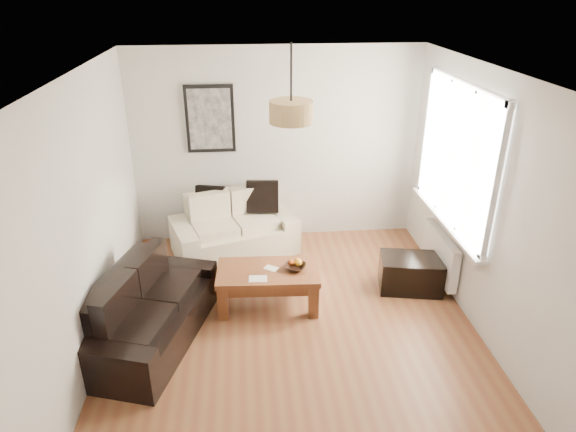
{
  "coord_description": "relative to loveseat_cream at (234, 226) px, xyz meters",
  "views": [
    {
      "loc": [
        -0.45,
        -4.21,
        3.31
      ],
      "look_at": [
        0.0,
        0.6,
        1.05
      ],
      "focal_mm": 31.57,
      "sensor_mm": 36.0,
      "label": 1
    }
  ],
  "objects": [
    {
      "name": "floor",
      "position": [
        0.6,
        -1.78,
        -0.39
      ],
      "size": [
        4.5,
        4.5,
        0.0
      ],
      "primitive_type": "plane",
      "color": "brown",
      "rests_on": "ground"
    },
    {
      "name": "ceiling",
      "position": [
        0.6,
        -1.78,
        2.21
      ],
      "size": [
        3.8,
        4.5,
        0.0
      ],
      "primitive_type": null,
      "color": "white",
      "rests_on": "floor"
    },
    {
      "name": "wall_back",
      "position": [
        0.6,
        0.47,
        0.91
      ],
      "size": [
        3.8,
        0.04,
        2.6
      ],
      "primitive_type": null,
      "color": "silver",
      "rests_on": "floor"
    },
    {
      "name": "wall_front",
      "position": [
        0.6,
        -4.03,
        0.91
      ],
      "size": [
        3.8,
        0.04,
        2.6
      ],
      "primitive_type": null,
      "color": "silver",
      "rests_on": "floor"
    },
    {
      "name": "wall_left",
      "position": [
        -1.3,
        -1.78,
        0.91
      ],
      "size": [
        0.04,
        4.5,
        2.6
      ],
      "primitive_type": null,
      "color": "silver",
      "rests_on": "floor"
    },
    {
      "name": "wall_right",
      "position": [
        2.5,
        -1.78,
        0.91
      ],
      "size": [
        0.04,
        4.5,
        2.6
      ],
      "primitive_type": null,
      "color": "silver",
      "rests_on": "floor"
    },
    {
      "name": "window_bay",
      "position": [
        2.46,
        -0.98,
        1.21
      ],
      "size": [
        0.14,
        1.9,
        1.6
      ],
      "primitive_type": null,
      "color": "white",
      "rests_on": "wall_right"
    },
    {
      "name": "radiator",
      "position": [
        2.42,
        -0.98,
        -0.01
      ],
      "size": [
        0.1,
        0.9,
        0.52
      ],
      "primitive_type": "cube",
      "color": "white",
      "rests_on": "wall_right"
    },
    {
      "name": "poster",
      "position": [
        -0.25,
        0.44,
        1.31
      ],
      "size": [
        0.62,
        0.04,
        0.87
      ],
      "primitive_type": null,
      "color": "black",
      "rests_on": "wall_back"
    },
    {
      "name": "pendant_shade",
      "position": [
        0.6,
        -1.48,
        1.84
      ],
      "size": [
        0.4,
        0.4,
        0.2
      ],
      "primitive_type": "cylinder",
      "color": "tan",
      "rests_on": "ceiling"
    },
    {
      "name": "loveseat_cream",
      "position": [
        0.0,
        0.0,
        0.0
      ],
      "size": [
        1.74,
        1.29,
        0.77
      ],
      "primitive_type": null,
      "rotation": [
        0.0,
        0.0,
        0.32
      ],
      "color": "beige",
      "rests_on": "floor"
    },
    {
      "name": "sofa_leather",
      "position": [
        -0.83,
        -1.75,
        -0.02
      ],
      "size": [
        1.29,
        1.86,
        0.73
      ],
      "primitive_type": null,
      "rotation": [
        0.0,
        0.0,
        1.27
      ],
      "color": "black",
      "rests_on": "floor"
    },
    {
      "name": "coffee_table",
      "position": [
        0.38,
        -1.27,
        -0.16
      ],
      "size": [
        1.13,
        0.66,
        0.45
      ],
      "primitive_type": null,
      "rotation": [
        0.0,
        0.0,
        -0.05
      ],
      "color": "brown",
      "rests_on": "floor"
    },
    {
      "name": "ottoman",
      "position": [
        2.05,
        -1.08,
        -0.19
      ],
      "size": [
        0.77,
        0.57,
        0.4
      ],
      "primitive_type": "cube",
      "rotation": [
        0.0,
        0.0,
        -0.18
      ],
      "color": "black",
      "rests_on": "floor"
    },
    {
      "name": "cushion_left",
      "position": [
        -0.3,
        0.19,
        0.3
      ],
      "size": [
        0.39,
        0.2,
        0.37
      ],
      "primitive_type": "cube",
      "rotation": [
        0.0,
        0.0,
        -0.25
      ],
      "color": "black",
      "rests_on": "loveseat_cream"
    },
    {
      "name": "cushion_right",
      "position": [
        0.39,
        0.19,
        0.32
      ],
      "size": [
        0.43,
        0.16,
        0.42
      ],
      "primitive_type": "cube",
      "rotation": [
        0.0,
        0.0,
        -0.07
      ],
      "color": "black",
      "rests_on": "loveseat_cream"
    },
    {
      "name": "fruit_bowl",
      "position": [
        0.68,
        -1.28,
        0.09
      ],
      "size": [
        0.29,
        0.29,
        0.06
      ],
      "primitive_type": "imported",
      "rotation": [
        0.0,
        0.0,
        -0.34
      ],
      "color": "black",
      "rests_on": "coffee_table"
    },
    {
      "name": "orange_a",
      "position": [
        0.71,
        -1.18,
        0.11
      ],
      "size": [
        0.09,
        0.09,
        0.08
      ],
      "primitive_type": "sphere",
      "rotation": [
        0.0,
        0.0,
        -0.21
      ],
      "color": "orange",
      "rests_on": "fruit_bowl"
    },
    {
      "name": "orange_b",
      "position": [
        0.71,
        -1.2,
        0.11
      ],
      "size": [
        0.1,
        0.1,
        0.09
      ],
      "primitive_type": "sphere",
      "rotation": [
        0.0,
        0.0,
        0.2
      ],
      "color": "orange",
      "rests_on": "fruit_bowl"
    },
    {
      "name": "orange_c",
      "position": [
        0.64,
        -1.2,
        0.11
      ],
      "size": [
        0.08,
        0.08,
        0.07
      ],
      "primitive_type": "sphere",
      "rotation": [
        0.0,
        0.0,
        0.27
      ],
      "color": "#DF5112",
      "rests_on": "fruit_bowl"
    },
    {
      "name": "papers",
      "position": [
        0.26,
        -1.44,
        0.07
      ],
      "size": [
        0.2,
        0.14,
        0.01
      ],
      "primitive_type": "cube",
      "rotation": [
        0.0,
        0.0,
        -0.04
      ],
      "color": "silver",
      "rests_on": "coffee_table"
    }
  ]
}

